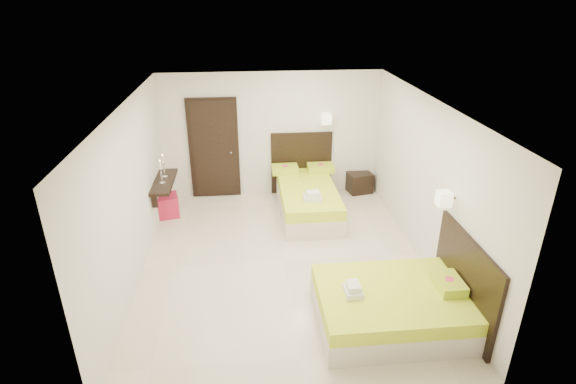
{
  "coord_description": "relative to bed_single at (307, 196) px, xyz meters",
  "views": [
    {
      "loc": [
        -0.54,
        -6.21,
        4.05
      ],
      "look_at": [
        0.1,
        0.3,
        1.1
      ],
      "focal_mm": 28.0,
      "sensor_mm": 36.0,
      "label": 1
    }
  ],
  "objects": [
    {
      "name": "console_shelf",
      "position": [
        -2.71,
        -0.17,
        0.49
      ],
      "size": [
        0.35,
        1.2,
        0.78
      ],
      "color": "black",
      "rests_on": "ground"
    },
    {
      "name": "ottoman",
      "position": [
        -2.75,
        0.08,
        -0.12
      ],
      "size": [
        0.5,
        0.5,
        0.42
      ],
      "primitive_type": "cube",
      "rotation": [
        0.0,
        0.0,
        0.21
      ],
      "color": "#A91636",
      "rests_on": "ground"
    },
    {
      "name": "door",
      "position": [
        -1.83,
        0.93,
        0.72
      ],
      "size": [
        1.02,
        0.15,
        2.14
      ],
      "color": "black",
      "rests_on": "ground"
    },
    {
      "name": "floor",
      "position": [
        -0.63,
        -1.77,
        -0.33
      ],
      "size": [
        5.5,
        5.5,
        0.0
      ],
      "primitive_type": "plane",
      "color": "beige",
      "rests_on": "ground"
    },
    {
      "name": "bed_double",
      "position": [
        0.72,
        -3.39,
        -0.04
      ],
      "size": [
        1.94,
        1.65,
        1.6
      ],
      "color": "beige",
      "rests_on": "ground"
    },
    {
      "name": "nightstand",
      "position": [
        1.26,
        0.84,
        -0.11
      ],
      "size": [
        0.56,
        0.52,
        0.44
      ],
      "primitive_type": "cube",
      "rotation": [
        0.0,
        0.0,
        0.18
      ],
      "color": "black",
      "rests_on": "ground"
    },
    {
      "name": "bed_single",
      "position": [
        0.0,
        0.0,
        0.0
      ],
      "size": [
        1.29,
        2.15,
        1.78
      ],
      "color": "beige",
      "rests_on": "ground"
    }
  ]
}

